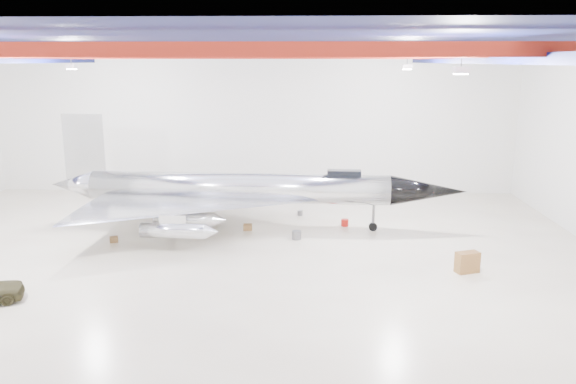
{
  "coord_description": "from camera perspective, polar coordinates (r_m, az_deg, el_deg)",
  "views": [
    {
      "loc": [
        4.24,
        -27.95,
        10.03
      ],
      "look_at": [
        3.15,
        2.0,
        3.02
      ],
      "focal_mm": 35.0,
      "sensor_mm": 36.0,
      "label": 1
    }
  ],
  "objects": [
    {
      "name": "floor",
      "position": [
        30.0,
        -6.2,
        -6.44
      ],
      "size": [
        40.0,
        40.0,
        0.0
      ],
      "primitive_type": "plane",
      "color": "#C1B099",
      "rests_on": "ground"
    },
    {
      "name": "wall_back",
      "position": [
        43.4,
        -3.56,
        7.16
      ],
      "size": [
        40.0,
        0.0,
        40.0
      ],
      "primitive_type": "plane",
      "rotation": [
        1.57,
        0.0,
        0.0
      ],
      "color": "silver",
      "rests_on": "floor"
    },
    {
      "name": "ceiling",
      "position": [
        28.29,
        -6.77,
        15.05
      ],
      "size": [
        40.0,
        40.0,
        0.0
      ],
      "primitive_type": "plane",
      "rotation": [
        3.14,
        0.0,
        0.0
      ],
      "color": "#0A0F38",
      "rests_on": "wall_back"
    },
    {
      "name": "ceiling_structure",
      "position": [
        28.27,
        -6.73,
        13.68
      ],
      "size": [
        39.5,
        29.5,
        1.08
      ],
      "color": "maroon",
      "rests_on": "ceiling"
    },
    {
      "name": "jet_aircraft",
      "position": [
        34.2,
        -5.09,
        0.01
      ],
      "size": [
        25.41,
        15.11,
        6.93
      ],
      "rotation": [
        0.0,
        0.0,
        -0.04
      ],
      "color": "silver",
      "rests_on": "floor"
    },
    {
      "name": "desk",
      "position": [
        28.75,
        17.75,
        -6.81
      ],
      "size": [
        1.24,
        0.9,
        1.03
      ],
      "primitive_type": "cube",
      "rotation": [
        0.0,
        0.0,
        0.34
      ],
      "color": "brown",
      "rests_on": "floor"
    },
    {
      "name": "crate_ply",
      "position": [
        33.42,
        -17.27,
        -4.62
      ],
      "size": [
        0.56,
        0.51,
        0.32
      ],
      "primitive_type": "cube",
      "rotation": [
        0.0,
        0.0,
        0.38
      ],
      "color": "olive",
      "rests_on": "floor"
    },
    {
      "name": "toolbox_red",
      "position": [
        38.29,
        -10.83,
        -2.0
      ],
      "size": [
        0.54,
        0.47,
        0.33
      ],
      "primitive_type": "cube",
      "rotation": [
        0.0,
        0.0,
        -0.23
      ],
      "color": "#9D140F",
      "rests_on": "floor"
    },
    {
      "name": "engine_drum",
      "position": [
        32.43,
        0.88,
        -4.4
      ],
      "size": [
        0.7,
        0.7,
        0.48
      ],
      "primitive_type": "cylinder",
      "rotation": [
        0.0,
        0.0,
        0.39
      ],
      "color": "#59595B",
      "rests_on": "floor"
    },
    {
      "name": "tool_chest",
      "position": [
        35.16,
        5.79,
        -3.12
      ],
      "size": [
        0.56,
        0.56,
        0.42
      ],
      "primitive_type": "cylinder",
      "rotation": [
        0.0,
        0.0,
        -0.24
      ],
      "color": "#9D140F",
      "rests_on": "floor"
    },
    {
      "name": "oil_barrel",
      "position": [
        34.25,
        -4.11,
        -3.57
      ],
      "size": [
        0.53,
        0.43,
        0.36
      ],
      "primitive_type": "cube",
      "rotation": [
        0.0,
        0.0,
        0.04
      ],
      "color": "olive",
      "rests_on": "floor"
    },
    {
      "name": "spares_box",
      "position": [
        37.4,
        1.23,
        -2.14
      ],
      "size": [
        0.46,
        0.46,
        0.31
      ],
      "primitive_type": "cylinder",
      "rotation": [
        0.0,
        0.0,
        0.39
      ],
      "color": "#59595B",
      "rests_on": "floor"
    }
  ]
}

